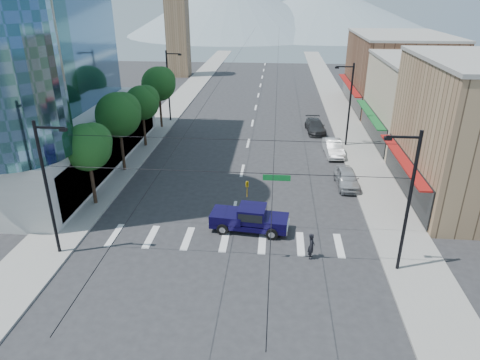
{
  "coord_description": "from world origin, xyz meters",
  "views": [
    {
      "loc": [
        3.05,
        -23.57,
        15.84
      ],
      "look_at": [
        0.55,
        5.09,
        3.0
      ],
      "focal_mm": 32.0,
      "sensor_mm": 36.0,
      "label": 1
    }
  ],
  "objects_px": {
    "pedestrian": "(311,246)",
    "parked_car_near": "(347,178)",
    "parked_car_mid": "(333,148)",
    "parked_car_far": "(315,126)",
    "pickup_truck": "(249,218)"
  },
  "relations": [
    {
      "from": "pickup_truck",
      "to": "parked_car_mid",
      "type": "bearing_deg",
      "value": 70.24
    },
    {
      "from": "pedestrian",
      "to": "parked_car_mid",
      "type": "xyz_separation_m",
      "value": [
        3.52,
        19.18,
        -0.11
      ]
    },
    {
      "from": "parked_car_far",
      "to": "parked_car_mid",
      "type": "bearing_deg",
      "value": -85.21
    },
    {
      "from": "parked_car_near",
      "to": "parked_car_mid",
      "type": "height_order",
      "value": "parked_car_mid"
    },
    {
      "from": "parked_car_near",
      "to": "parked_car_far",
      "type": "relative_size",
      "value": 0.89
    },
    {
      "from": "pedestrian",
      "to": "parked_car_near",
      "type": "distance_m",
      "value": 12.01
    },
    {
      "from": "pedestrian",
      "to": "parked_car_far",
      "type": "relative_size",
      "value": 0.35
    },
    {
      "from": "parked_car_near",
      "to": "parked_car_mid",
      "type": "relative_size",
      "value": 0.95
    },
    {
      "from": "parked_car_near",
      "to": "parked_car_far",
      "type": "xyz_separation_m",
      "value": [
        -1.61,
        15.6,
        -0.03
      ]
    },
    {
      "from": "pedestrian",
      "to": "parked_car_near",
      "type": "relative_size",
      "value": 0.39
    },
    {
      "from": "pickup_truck",
      "to": "parked_car_far",
      "type": "xyz_separation_m",
      "value": [
        6.41,
        23.84,
        -0.24
      ]
    },
    {
      "from": "pickup_truck",
      "to": "pedestrian",
      "type": "distance_m",
      "value": 5.25
    },
    {
      "from": "pickup_truck",
      "to": "pedestrian",
      "type": "relative_size",
      "value": 3.23
    },
    {
      "from": "parked_car_near",
      "to": "parked_car_far",
      "type": "bearing_deg",
      "value": 93.48
    },
    {
      "from": "parked_car_mid",
      "to": "parked_car_far",
      "type": "bearing_deg",
      "value": 95.87
    }
  ]
}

